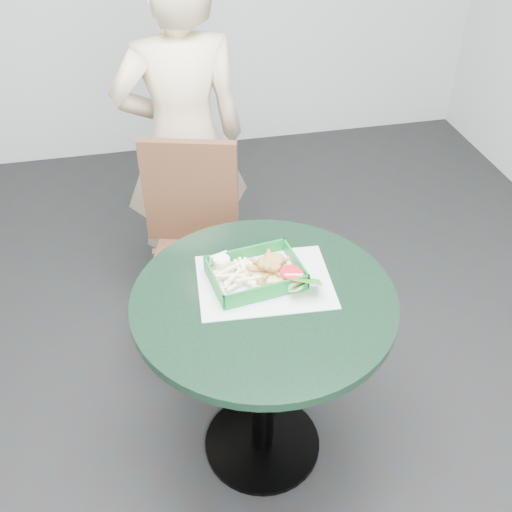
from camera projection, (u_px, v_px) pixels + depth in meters
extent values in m
cube|color=#303335|center=(262.00, 444.00, 2.32)|extent=(4.00, 5.00, 0.02)
cylinder|color=black|center=(262.00, 442.00, 2.31)|extent=(0.44, 0.44, 0.02)
cylinder|color=black|center=(263.00, 379.00, 2.08)|extent=(0.08, 0.08, 0.70)
cylinder|color=black|center=(264.00, 304.00, 1.86)|extent=(0.83, 0.83, 0.03)
cube|color=#482E1F|center=(200.00, 266.00, 2.46)|extent=(0.39, 0.39, 0.04)
cube|color=#482E1F|center=(190.00, 192.00, 2.44)|extent=(0.39, 0.04, 0.46)
cube|color=#482E1F|center=(169.00, 341.00, 2.45)|extent=(0.04, 0.04, 0.43)
cube|color=#482E1F|center=(248.00, 329.00, 2.51)|extent=(0.04, 0.04, 0.43)
cube|color=#482E1F|center=(161.00, 288.00, 2.71)|extent=(0.04, 0.04, 0.43)
cube|color=#482E1F|center=(234.00, 278.00, 2.76)|extent=(0.04, 0.04, 0.43)
imported|color=beige|center=(183.00, 136.00, 2.57)|extent=(0.63, 0.44, 1.64)
cube|color=silver|center=(264.00, 286.00, 1.90)|extent=(0.44, 0.34, 0.00)
cube|color=#0D6D26|center=(256.00, 283.00, 1.91)|extent=(0.28, 0.20, 0.01)
cube|color=white|center=(256.00, 282.00, 1.90)|extent=(0.27, 0.19, 0.00)
cube|color=#0D6D26|center=(249.00, 258.00, 1.97)|extent=(0.28, 0.01, 0.05)
cube|color=#0D6D26|center=(263.00, 297.00, 1.81)|extent=(0.28, 0.01, 0.05)
cube|color=#0D6D26|center=(297.00, 271.00, 1.91)|extent=(0.01, 0.20, 0.05)
cube|color=#0D6D26|center=(213.00, 283.00, 1.87)|extent=(0.01, 0.20, 0.05)
cylinder|color=tan|center=(271.00, 278.00, 1.90)|extent=(0.13, 0.13, 0.02)
cylinder|color=white|center=(224.00, 264.00, 1.92)|extent=(0.05, 0.05, 0.03)
cylinder|color=white|center=(224.00, 260.00, 1.91)|extent=(0.05, 0.05, 0.00)
cylinder|color=white|center=(290.00, 289.00, 1.86)|extent=(0.08, 0.08, 0.03)
torus|color=silver|center=(290.00, 284.00, 1.84)|extent=(0.07, 0.07, 0.01)
cylinder|color=red|center=(290.00, 282.00, 1.84)|extent=(0.07, 0.07, 0.01)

